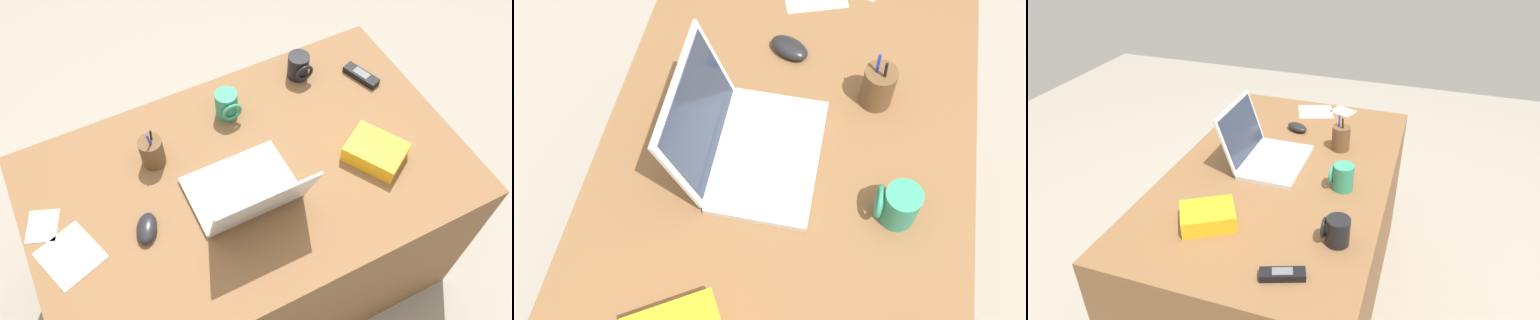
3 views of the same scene
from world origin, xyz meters
The scene contains 6 objects.
ground_plane centered at (0.00, 0.00, 0.00)m, with size 6.00×6.00×0.00m, color gray.
desk centered at (0.00, 0.00, 0.36)m, with size 1.41×0.86×0.73m, color brown.
laptop centered at (0.04, 0.09, 0.78)m, with size 0.33×0.31×0.24m.
computer_mouse centered at (0.36, 0.04, 0.74)m, with size 0.06×0.10×0.04m, color black.
coffee_mug_white centered at (-0.05, -0.26, 0.78)m, with size 0.08×0.09×0.10m.
pen_holder centered at (0.25, -0.18, 0.78)m, with size 0.08×0.08×0.16m.
Camera 2 is at (-0.59, -0.09, 1.85)m, focal length 39.80 mm.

